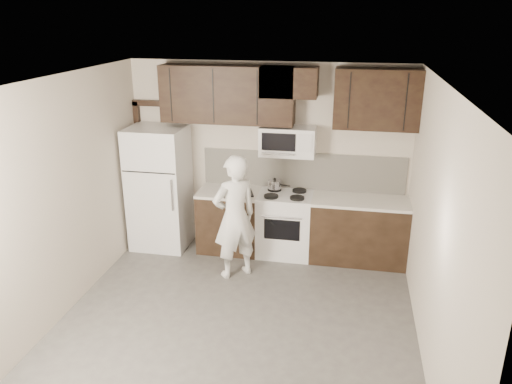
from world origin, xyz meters
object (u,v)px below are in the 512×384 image
(stove, at_px, (285,224))
(person, at_px, (235,217))
(microwave, at_px, (288,141))
(refrigerator, at_px, (160,188))

(stove, relative_size, person, 0.57)
(microwave, height_order, refrigerator, microwave)
(stove, xyz_separation_m, microwave, (-0.00, 0.12, 1.19))
(microwave, bearing_deg, refrigerator, -174.85)
(refrigerator, xyz_separation_m, person, (1.29, -0.70, -0.07))
(microwave, relative_size, refrigerator, 0.42)
(stove, bearing_deg, microwave, 90.10)
(stove, distance_m, microwave, 1.20)
(refrigerator, height_order, person, refrigerator)
(stove, distance_m, refrigerator, 1.90)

